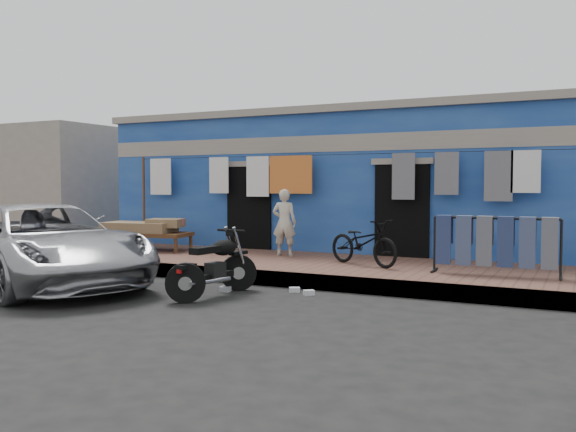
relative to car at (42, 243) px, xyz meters
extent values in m
plane|color=black|center=(3.55, 0.10, -0.71)|extent=(80.00, 80.00, 0.00)
cube|color=brown|center=(3.55, 3.10, -0.58)|extent=(28.00, 3.00, 0.25)
cube|color=gray|center=(3.55, 1.65, -0.58)|extent=(28.00, 0.10, 0.25)
cube|color=navy|center=(3.55, 7.10, 0.89)|extent=(12.00, 5.00, 3.20)
cube|color=#9E9384|center=(3.55, 4.66, 1.84)|extent=(12.00, 0.14, 0.35)
cube|color=#9E9384|center=(3.55, 7.10, 2.57)|extent=(12.20, 5.20, 0.16)
cube|color=black|center=(1.35, 4.58, 0.34)|extent=(1.10, 0.10, 2.10)
cube|color=black|center=(4.85, 4.58, 0.34)|extent=(1.10, 0.10, 2.10)
cube|color=#9E9384|center=(-7.45, 7.10, 0.99)|extent=(6.00, 5.00, 3.40)
cylinder|color=brown|center=(-1.45, 4.35, 0.59)|extent=(0.06, 0.06, 2.10)
cylinder|color=black|center=(3.55, 4.35, 1.59)|extent=(10.00, 0.01, 0.01)
cube|color=silver|center=(-0.94, 4.35, 1.17)|extent=(0.60, 0.02, 0.85)
cube|color=silver|center=(0.69, 4.35, 1.19)|extent=(0.50, 0.02, 0.81)
cube|color=silver|center=(1.69, 4.35, 1.16)|extent=(0.55, 0.02, 0.87)
cube|color=#CC4C26|center=(2.49, 4.35, 1.19)|extent=(1.00, 0.02, 0.80)
cube|color=slate|center=(4.93, 4.35, 1.14)|extent=(0.45, 0.02, 0.90)
cube|color=slate|center=(5.76, 4.35, 1.19)|extent=(0.45, 0.02, 0.80)
cube|color=slate|center=(6.69, 4.35, 1.14)|extent=(0.50, 0.02, 0.91)
cube|color=silver|center=(7.15, 4.35, 1.21)|extent=(0.50, 0.02, 0.76)
imported|color=#ABABB0|center=(0.00, 0.00, 0.00)|extent=(5.51, 3.95, 1.42)
imported|color=beige|center=(2.66, 3.71, 0.22)|extent=(0.54, 0.41, 1.35)
imported|color=black|center=(4.59, 3.03, 0.05)|extent=(1.64, 1.14, 1.01)
cube|color=silver|center=(4.06, 1.30, -0.67)|extent=(0.21, 0.20, 0.07)
cube|color=silver|center=(4.37, 1.16, -0.67)|extent=(0.20, 0.19, 0.08)
cube|color=silver|center=(3.06, 0.87, -0.67)|extent=(0.19, 0.22, 0.08)
camera|label=1|loc=(8.18, -7.25, 0.99)|focal=38.00mm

